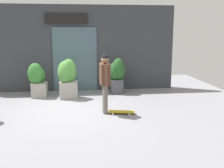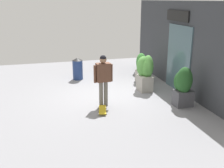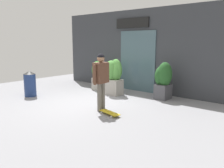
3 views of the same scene
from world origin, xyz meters
TOP-DOWN VIEW (x-y plane):
  - ground_plane at (0.00, 0.00)m, footprint 12.00×12.00m
  - building_facade at (0.00, 2.87)m, footprint 8.06×0.31m
  - skateboarder at (0.96, -0.40)m, footprint 0.28×0.63m
  - skateboard at (1.42, -0.55)m, footprint 0.76×0.38m
  - planter_box_left at (1.63, 2.10)m, footprint 0.61×0.60m
  - planter_box_right at (-1.24, 1.85)m, footprint 0.64×0.62m
  - planter_box_mid at (-0.16, 1.51)m, footprint 0.67×0.59m
  - trash_bin at (-2.37, -0.77)m, footprint 0.45×0.45m

SIDE VIEW (x-z plane):
  - ground_plane at x=0.00m, z-range 0.00..0.00m
  - skateboard at x=1.42m, z-range 0.02..0.10m
  - trash_bin at x=-2.37m, z-range 0.00..0.96m
  - planter_box_right at x=-1.24m, z-range 0.01..1.25m
  - planter_box_left at x=1.63m, z-range 0.06..1.40m
  - planter_box_mid at x=-0.16m, z-range 0.08..1.46m
  - skateboarder at x=0.96m, z-range 0.20..1.90m
  - building_facade at x=0.00m, z-range -0.01..3.32m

